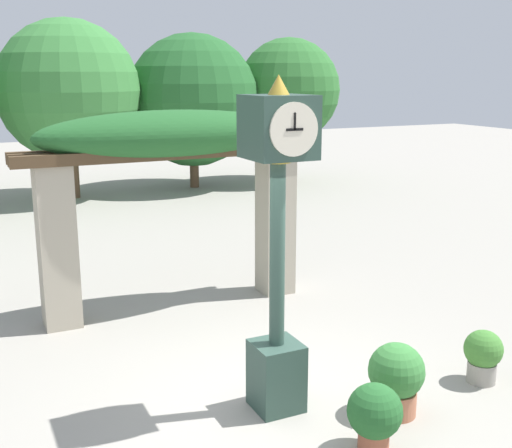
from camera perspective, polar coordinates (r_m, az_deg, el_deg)
The scene contains 7 objects.
ground_plane at distance 7.34m, azimuth 1.11°, elevation -15.17°, with size 60.00×60.00×0.00m, color gray.
pedestal_clock at distance 6.45m, azimuth 1.92°, elevation -1.15°, with size 0.61×0.66×3.48m.
pergola at distance 9.46m, azimuth -7.45°, elevation 5.50°, with size 4.50×1.10×2.99m.
potted_plant_near_left at distance 6.37m, azimuth 10.50°, elevation -16.31°, with size 0.53×0.53×0.67m.
potted_plant_near_right at distance 7.00m, azimuth 12.35°, elevation -13.16°, with size 0.59×0.59×0.78m.
potted_plant_far_left at distance 7.97m, azimuth 19.53°, elevation -10.86°, with size 0.44×0.44×0.63m.
tree_line at distance 18.58m, azimuth -19.81°, elevation 11.00°, with size 18.64×4.84×5.53m.
Camera 1 is at (-2.91, -5.77, 3.49)m, focal length 45.00 mm.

